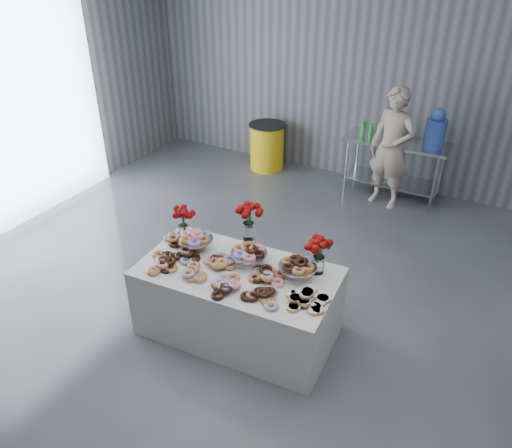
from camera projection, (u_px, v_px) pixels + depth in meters
The scene contains 16 objects.
ground at pixel (232, 359), 4.79m from camera, with size 9.00×9.00×0.00m, color #3C3F44.
room_walls at pixel (196, 76), 3.61m from camera, with size 8.04×9.04×4.02m.
display_table at pixel (238, 301), 4.94m from camera, with size 1.90×1.00×0.75m, color white.
prep_table at pixel (395, 158), 7.41m from camera, with size 1.50×0.60×0.90m.
donut_mounds at pixel (235, 270), 4.69m from camera, with size 1.80×0.80×0.09m, color #BD8845, non-canonical shape.
cake_stand_left at pixel (195, 238), 4.99m from camera, with size 0.36×0.36×0.17m.
cake_stand_mid at pixel (249, 252), 4.77m from camera, with size 0.36×0.36×0.17m.
cake_stand_right at pixel (298, 265), 4.59m from camera, with size 0.36×0.36×0.17m.
danish_pile at pixel (306, 296), 4.33m from camera, with size 0.48×0.48×0.11m, color silver, non-canonical shape.
bouquet_left at pixel (182, 215), 5.06m from camera, with size 0.26×0.26×0.42m.
bouquet_right at pixel (320, 246), 4.57m from camera, with size 0.26×0.26×0.42m.
bouquet_center at pixel (249, 219), 4.84m from camera, with size 0.26×0.26×0.57m.
water_jug at pixel (436, 130), 6.93m from camera, with size 0.28×0.28×0.55m.
drink_bottles at pixel (375, 130), 7.26m from camera, with size 0.54×0.08×0.27m, color #268C33, non-canonical shape.
person at pixel (391, 149), 7.05m from camera, with size 0.64×0.42×1.76m, color #CC8C93.
trash_barrel at pixel (267, 146), 8.42m from camera, with size 0.61×0.61×0.78m.
Camera 1 is at (1.88, -2.92, 3.55)m, focal length 35.00 mm.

